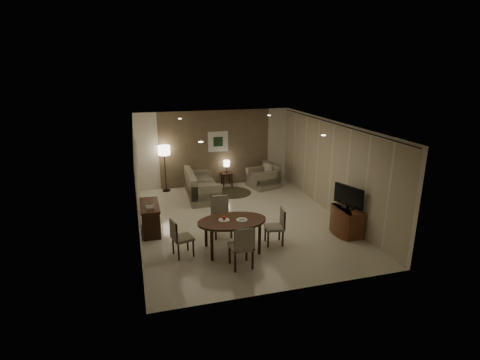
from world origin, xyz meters
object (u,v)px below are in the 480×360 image
object	(u,v)px
tv_cabinet	(347,221)
side_table	(227,179)
chair_left	(183,238)
floor_lamp	(165,169)
armchair	(263,176)
dining_table	(232,235)
chair_right	(274,227)
console_desk	(150,218)
chair_near	(241,246)
sofa	(202,185)
chair_far	(222,217)

from	to	relation	value
tv_cabinet	side_table	bearing A→B (deg)	113.31
chair_left	floor_lamp	xyz separation A→B (m)	(0.02, 4.78, 0.36)
armchair	floor_lamp	bearing A→B (deg)	-113.01
dining_table	chair_right	bearing A→B (deg)	2.72
console_desk	armchair	size ratio (longest dim) A/B	1.27
chair_right	chair_near	bearing A→B (deg)	-43.91
chair_left	armchair	bearing A→B (deg)	-52.27
sofa	side_table	size ratio (longest dim) A/B	3.85
sofa	armchair	world-z (taller)	sofa
sofa	console_desk	bearing A→B (deg)	142.67
chair_near	armchair	distance (m)	5.60
armchair	floor_lamp	world-z (taller)	floor_lamp
chair_left	sofa	distance (m)	3.92
armchair	chair_far	bearing A→B (deg)	-48.29
armchair	console_desk	bearing A→B (deg)	-70.62
chair_left	chair_right	size ratio (longest dim) A/B	1.00
console_desk	chair_near	bearing A→B (deg)	-52.79
console_desk	chair_left	size ratio (longest dim) A/B	1.35
floor_lamp	chair_near	bearing A→B (deg)	-78.70
chair_near	chair_left	bearing A→B (deg)	-39.34
tv_cabinet	floor_lamp	xyz separation A→B (m)	(-4.22, 4.75, 0.45)
chair_near	floor_lamp	distance (m)	5.73
chair_right	console_desk	bearing A→B (deg)	-109.84
dining_table	chair_near	size ratio (longest dim) A/B	1.65
console_desk	side_table	xyz separation A→B (m)	(2.84, 3.25, -0.13)
tv_cabinet	chair_right	xyz separation A→B (m)	(-2.03, -0.04, 0.10)
chair_far	console_desk	bearing A→B (deg)	157.48
dining_table	armchair	size ratio (longest dim) A/B	1.71
chair_right	armchair	size ratio (longest dim) A/B	0.94
chair_near	chair_far	world-z (taller)	chair_far
chair_right	chair_far	bearing A→B (deg)	-116.86
chair_left	armchair	distance (m)	5.48
sofa	chair_left	bearing A→B (deg)	164.56
chair_near	sofa	xyz separation A→B (m)	(-0.03, 4.59, -0.05)
chair_near	chair_far	distance (m)	1.62
tv_cabinet	dining_table	bearing A→B (deg)	-178.33
dining_table	side_table	distance (m)	4.95
dining_table	chair_left	world-z (taller)	chair_left
chair_far	tv_cabinet	bearing A→B (deg)	-12.81
chair_near	chair_left	world-z (taller)	chair_near
console_desk	chair_left	distance (m)	1.66
sofa	floor_lamp	world-z (taller)	floor_lamp
sofa	armchair	xyz separation A→B (m)	(2.30, 0.53, -0.02)
console_desk	chair_far	bearing A→B (deg)	-23.18
tv_cabinet	chair_left	xyz separation A→B (m)	(-4.24, -0.03, 0.09)
dining_table	armchair	distance (m)	4.90
dining_table	chair_near	world-z (taller)	chair_near
dining_table	floor_lamp	bearing A→B (deg)	103.10
chair_far	side_table	bearing A→B (deg)	75.26
chair_near	tv_cabinet	bearing A→B (deg)	-167.57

